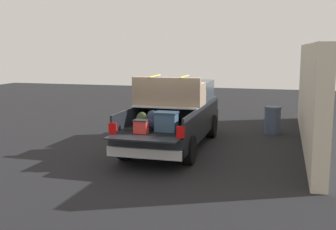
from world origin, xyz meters
name	(u,v)px	position (x,y,z in m)	size (l,w,h in m)	color
ground_plane	(173,147)	(0.00, 0.00, 0.00)	(40.00, 40.00, 0.00)	black
pickup_truck	(176,114)	(0.37, 0.00, 0.98)	(6.05, 2.06, 2.23)	black
building_facade	(310,94)	(1.71, -4.03, 1.58)	(9.92, 0.36, 3.16)	beige
trash_can	(272,120)	(2.98, -2.88, 0.50)	(0.60, 0.60, 0.98)	#3F4C66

